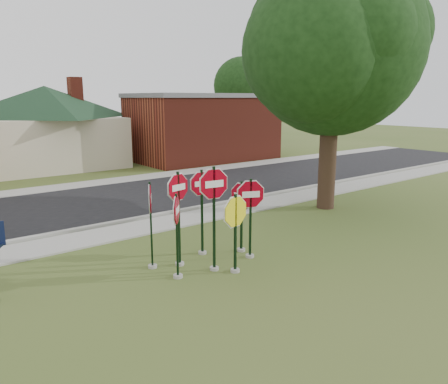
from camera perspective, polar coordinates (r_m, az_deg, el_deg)
ground at (r=11.07m, az=2.27°, el=-11.49°), size 120.00×120.00×0.00m
sidewalk_near at (r=15.41m, az=-11.10°, el=-4.68°), size 60.00×1.60×0.06m
road at (r=19.41m, az=-17.16°, el=-1.53°), size 60.00×7.00×0.04m
sidewalk_far at (r=23.40m, az=-20.97°, el=0.51°), size 60.00×1.60×0.06m
curb at (r=16.26m, az=-12.71°, el=-3.71°), size 60.00×0.20×0.14m
stop_sign_center at (r=11.13m, az=-1.32°, el=-1.40°), size 1.10×0.24×2.87m
stop_sign_yellow at (r=11.14m, az=1.49°, el=-4.12°), size 1.14×0.24×2.19m
stop_sign_left at (r=10.82m, az=-6.19°, el=-4.40°), size 0.67×0.77×2.27m
stop_sign_right at (r=12.15m, az=3.48°, el=-2.01°), size 1.01×0.47×2.39m
stop_sign_back_right at (r=12.39m, az=-2.91°, el=-1.23°), size 0.96×0.24×2.57m
stop_sign_back_left at (r=11.56m, az=-5.97°, el=-1.81°), size 1.00×0.26×2.67m
stop_sign_far_right at (r=12.66m, az=2.31°, el=-2.01°), size 0.24×1.09×2.21m
stop_sign_far_left at (r=11.52m, az=-9.56°, el=-2.77°), size 0.55×0.93×2.44m
building_house at (r=30.94m, az=-22.23°, el=9.84°), size 11.60×11.60×6.20m
building_brick at (r=32.19m, az=-2.70°, el=8.56°), size 10.20×6.20×4.75m
oak_tree at (r=18.10m, az=14.08°, el=17.94°), size 10.43×9.83×9.79m
bg_tree_right at (r=44.21m, az=2.36°, el=13.67°), size 5.60×5.60×8.40m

